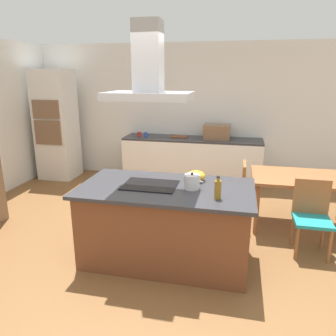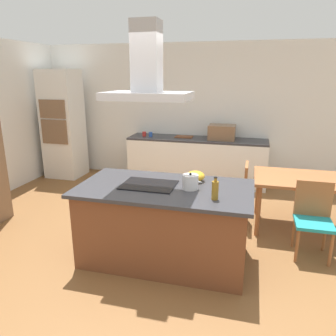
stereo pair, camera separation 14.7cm
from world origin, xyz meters
name	(u,v)px [view 2 (the right image)]	position (x,y,z in m)	size (l,w,h in m)	color
ground	(189,209)	(0.00, 1.50, 0.00)	(16.00, 16.00, 0.00)	brown
wall_back	(207,113)	(0.00, 3.25, 1.35)	(7.20, 0.10, 2.70)	white
kitchen_island	(165,223)	(0.00, 0.00, 0.45)	(1.94, 1.05, 0.90)	brown
cooktop	(149,185)	(-0.18, 0.00, 0.91)	(0.60, 0.44, 0.01)	black
tea_kettle	(190,182)	(0.29, 0.00, 0.98)	(0.22, 0.17, 0.19)	silver
olive_oil_bottle	(215,190)	(0.59, -0.24, 1.00)	(0.07, 0.07, 0.24)	olive
mixing_bowl	(195,176)	(0.30, 0.28, 0.96)	(0.22, 0.22, 0.12)	gold
back_counter	(196,161)	(-0.12, 2.88, 0.45)	(2.70, 0.62, 0.90)	white
countertop_microwave	(222,132)	(0.35, 2.88, 1.04)	(0.50, 0.38, 0.28)	brown
coffee_mug_red	(144,134)	(-1.19, 2.83, 0.95)	(0.08, 0.08, 0.09)	red
coffee_mug_blue	(151,134)	(-1.05, 2.82, 0.95)	(0.08, 0.08, 0.09)	#2D56B2
cutting_board	(184,137)	(-0.39, 2.93, 0.91)	(0.34, 0.24, 0.02)	brown
wall_oven_stack	(63,124)	(-2.90, 2.65, 1.10)	(0.70, 0.66, 2.20)	white
dining_table	(307,184)	(1.68, 1.23, 0.67)	(1.40, 0.90, 0.75)	#995B33
chair_at_left_end	(238,189)	(0.76, 1.23, 0.51)	(0.42, 0.42, 0.89)	teal
chair_facing_island	(313,214)	(1.68, 0.57, 0.51)	(0.42, 0.42, 0.89)	teal
range_hood	(147,75)	(-0.18, 0.00, 2.10)	(0.90, 0.55, 0.78)	#ADADB2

